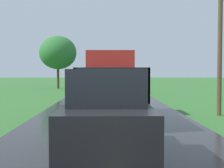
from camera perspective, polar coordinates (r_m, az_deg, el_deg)
The scene contains 5 objects.
banana_truck_near at distance 12.76m, azimuth -0.32°, elevation 0.12°, with size 2.38×5.82×2.80m.
banana_truck_far at distance 26.55m, azimuth -0.12°, elevation 1.26°, with size 2.38×5.81×2.80m.
utility_pole_roadside at distance 14.42m, azimuth 19.73°, elevation 10.76°, with size 1.88×0.20×7.65m.
roadside_tree_near_left at distance 36.03m, azimuth -10.16°, elevation 5.83°, with size 4.32×4.32×6.15m.
following_car at distance 6.46m, azimuth -1.03°, elevation -5.49°, with size 1.74×4.10×1.92m.
Camera 1 is at (-0.17, -3.80, 1.94)m, focal length 48.50 mm.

